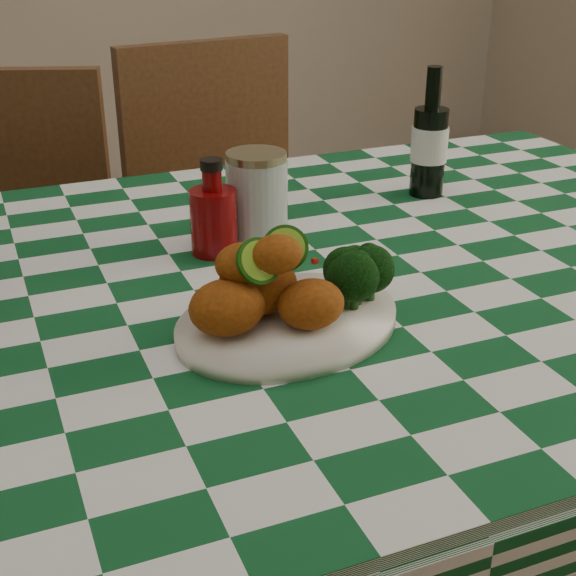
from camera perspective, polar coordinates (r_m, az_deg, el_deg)
name	(u,v)px	position (r m, az deg, el deg)	size (l,w,h in m)	color
dining_table	(269,503)	(1.31, -1.35, -15.05)	(1.66, 1.06, 0.79)	#0F4B23
plate	(288,323)	(0.96, 0.00, -2.48)	(0.29, 0.22, 0.02)	white
fried_chicken_pile	(273,278)	(0.93, -1.05, 0.71)	(0.17, 0.12, 0.11)	#97460E
broccoli_side	(353,274)	(0.98, 4.68, 0.99)	(0.09, 0.09, 0.07)	black
ketchup_bottle	(213,207)	(1.16, -5.35, 5.75)	(0.07, 0.07, 0.14)	#6C0506
mason_jar	(257,196)	(1.21, -2.23, 6.58)	(0.09, 0.09, 0.13)	#B2BCBA
beer_bottle	(430,132)	(1.41, 10.08, 10.84)	(0.06, 0.06, 0.22)	black
wooden_chair_left	(3,314)	(1.78, -19.62, -1.79)	(0.43, 0.45, 0.94)	#472814
wooden_chair_right	(245,256)	(1.94, -3.06, 2.25)	(0.44, 0.46, 0.96)	#472814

